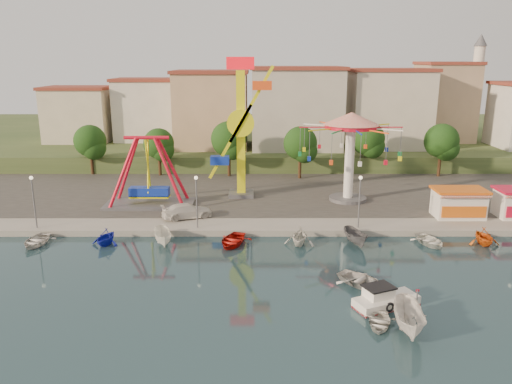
{
  "coord_description": "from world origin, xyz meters",
  "views": [
    {
      "loc": [
        -2.22,
        -34.07,
        16.8
      ],
      "look_at": [
        -2.17,
        14.0,
        4.0
      ],
      "focal_mm": 35.0,
      "sensor_mm": 36.0,
      "label": 1
    }
  ],
  "objects_px": {
    "wave_swinger": "(351,137)",
    "van": "(187,211)",
    "pirate_ship_ride": "(148,173)",
    "kamikaze_tower": "(243,132)",
    "cabin_motorboat": "(384,301)",
    "rowboat_a": "(362,281)",
    "skiff": "(410,319)"
  },
  "relations": [
    {
      "from": "pirate_ship_ride",
      "to": "cabin_motorboat",
      "type": "bearing_deg",
      "value": -47.65
    },
    {
      "from": "kamikaze_tower",
      "to": "van",
      "type": "xyz_separation_m",
      "value": [
        -5.75,
        -8.54,
        -7.18
      ]
    },
    {
      "from": "wave_swinger",
      "to": "skiff",
      "type": "distance_m",
      "value": 29.58
    },
    {
      "from": "pirate_ship_ride",
      "to": "wave_swinger",
      "type": "relative_size",
      "value": 0.86
    },
    {
      "from": "wave_swinger",
      "to": "cabin_motorboat",
      "type": "distance_m",
      "value": 26.45
    },
    {
      "from": "pirate_ship_ride",
      "to": "wave_swinger",
      "type": "xyz_separation_m",
      "value": [
        23.09,
        1.96,
        3.8
      ]
    },
    {
      "from": "cabin_motorboat",
      "to": "pirate_ship_ride",
      "type": "bearing_deg",
      "value": 108.73
    },
    {
      "from": "van",
      "to": "skiff",
      "type": "bearing_deg",
      "value": -163.82
    },
    {
      "from": "pirate_ship_ride",
      "to": "kamikaze_tower",
      "type": "distance_m",
      "value": 12.03
    },
    {
      "from": "kamikaze_tower",
      "to": "van",
      "type": "distance_m",
      "value": 12.55
    },
    {
      "from": "kamikaze_tower",
      "to": "rowboat_a",
      "type": "height_order",
      "value": "kamikaze_tower"
    },
    {
      "from": "pirate_ship_ride",
      "to": "van",
      "type": "xyz_separation_m",
      "value": [
        4.91,
        -4.83,
        -3.03
      ]
    },
    {
      "from": "pirate_ship_ride",
      "to": "cabin_motorboat",
      "type": "xyz_separation_m",
      "value": [
        21.19,
        -23.25,
        -3.96
      ]
    },
    {
      "from": "pirate_ship_ride",
      "to": "van",
      "type": "relative_size",
      "value": 1.9
    },
    {
      "from": "kamikaze_tower",
      "to": "wave_swinger",
      "type": "height_order",
      "value": "kamikaze_tower"
    },
    {
      "from": "kamikaze_tower",
      "to": "skiff",
      "type": "bearing_deg",
      "value": -69.73
    },
    {
      "from": "pirate_ship_ride",
      "to": "wave_swinger",
      "type": "bearing_deg",
      "value": 4.86
    },
    {
      "from": "pirate_ship_ride",
      "to": "van",
      "type": "bearing_deg",
      "value": -44.51
    },
    {
      "from": "rowboat_a",
      "to": "skiff",
      "type": "bearing_deg",
      "value": -119.77
    },
    {
      "from": "cabin_motorboat",
      "to": "skiff",
      "type": "height_order",
      "value": "skiff"
    },
    {
      "from": "pirate_ship_ride",
      "to": "cabin_motorboat",
      "type": "relative_size",
      "value": 2.01
    },
    {
      "from": "pirate_ship_ride",
      "to": "kamikaze_tower",
      "type": "bearing_deg",
      "value": 19.19
    },
    {
      "from": "van",
      "to": "kamikaze_tower",
      "type": "bearing_deg",
      "value": -55.6
    },
    {
      "from": "skiff",
      "to": "rowboat_a",
      "type": "bearing_deg",
      "value": 111.04
    },
    {
      "from": "pirate_ship_ride",
      "to": "van",
      "type": "height_order",
      "value": "pirate_ship_ride"
    },
    {
      "from": "cabin_motorboat",
      "to": "skiff",
      "type": "relative_size",
      "value": 1.05
    },
    {
      "from": "skiff",
      "to": "pirate_ship_ride",
      "type": "bearing_deg",
      "value": 137.22
    },
    {
      "from": "wave_swinger",
      "to": "cabin_motorboat",
      "type": "bearing_deg",
      "value": -94.29
    },
    {
      "from": "kamikaze_tower",
      "to": "pirate_ship_ride",
      "type": "bearing_deg",
      "value": -160.81
    },
    {
      "from": "pirate_ship_ride",
      "to": "rowboat_a",
      "type": "xyz_separation_m",
      "value": [
        20.31,
        -19.96,
        -3.97
      ]
    },
    {
      "from": "wave_swinger",
      "to": "van",
      "type": "bearing_deg",
      "value": -159.5
    },
    {
      "from": "wave_swinger",
      "to": "rowboat_a",
      "type": "xyz_separation_m",
      "value": [
        -2.77,
        -21.92,
        -7.77
      ]
    }
  ]
}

